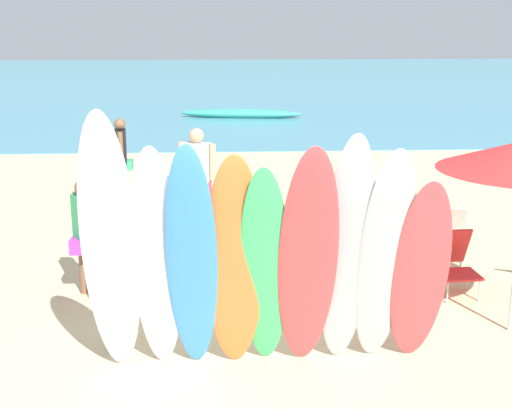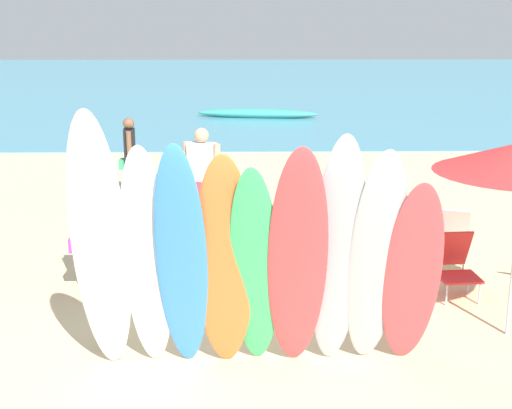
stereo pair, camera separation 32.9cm
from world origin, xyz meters
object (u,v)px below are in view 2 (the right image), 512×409
(surfboard_rack, at_px, (260,301))
(beach_chair_striped, at_px, (454,262))
(surfboard_white_0, at_px, (100,248))
(surfboard_red_8, at_px, (412,275))
(surfboard_red_5, at_px, (298,263))
(beach_chair_red, at_px, (451,236))
(beachgoer_photographing, at_px, (130,153))
(surfboard_white_1, at_px, (147,261))
(surfboard_green_4, at_px, (255,270))
(surfboard_orange_3, at_px, (225,265))
(distant_boat, at_px, (257,114))
(beachgoer_strolling, at_px, (202,173))
(surfboard_grey_6, at_px, (337,254))
(beachgoer_midbeach, at_px, (85,228))
(surfboard_blue_2, at_px, (182,261))
(surfboard_grey_7, at_px, (376,260))

(surfboard_rack, relative_size, beach_chair_striped, 4.16)
(surfboard_white_0, distance_m, surfboard_red_8, 3.03)
(surfboard_red_5, bearing_deg, surfboard_red_8, 9.58)
(surfboard_red_8, xyz_separation_m, beach_chair_red, (1.29, 3.05, -0.57))
(surfboard_red_5, bearing_deg, beachgoer_photographing, 111.46)
(surfboard_red_8, distance_m, beach_chair_red, 3.36)
(surfboard_white_1, bearing_deg, surfboard_green_4, -1.61)
(surfboard_rack, bearing_deg, surfboard_orange_3, -121.66)
(surfboard_white_0, height_order, distant_boat, surfboard_white_0)
(surfboard_white_0, bearing_deg, surfboard_rack, 23.00)
(surfboard_white_0, relative_size, beach_chair_striped, 3.46)
(surfboard_white_0, bearing_deg, beach_chair_striped, 26.65)
(surfboard_red_5, distance_m, beachgoer_strolling, 5.05)
(surfboard_green_4, relative_size, surfboard_red_8, 1.12)
(surfboard_white_0, xyz_separation_m, beachgoer_strolling, (0.67, 4.94, -0.37))
(surfboard_red_8, distance_m, distant_boat, 18.23)
(surfboard_grey_6, relative_size, beachgoer_midbeach, 1.63)
(surfboard_blue_2, xyz_separation_m, beachgoer_photographing, (-1.58, 6.99, -0.29))
(surfboard_rack, xyz_separation_m, beachgoer_strolling, (-0.84, 4.24, 0.46))
(surfboard_white_0, xyz_separation_m, beachgoer_photographing, (-0.83, 7.07, -0.45))
(surfboard_blue_2, height_order, distant_boat, surfboard_blue_2)
(surfboard_white_1, height_order, surfboard_red_5, surfboard_red_5)
(surfboard_green_4, distance_m, surfboard_grey_7, 1.19)
(surfboard_grey_6, distance_m, distant_boat, 18.25)
(surfboard_white_0, xyz_separation_m, distant_boat, (1.83, 18.39, -1.22))
(surfboard_blue_2, bearing_deg, surfboard_white_1, 168.76)
(surfboard_orange_3, xyz_separation_m, surfboard_red_5, (0.70, -0.09, 0.05))
(surfboard_white_1, distance_m, beachgoer_photographing, 7.02)
(surfboard_red_8, bearing_deg, surfboard_green_4, -176.40)
(beach_chair_striped, bearing_deg, surfboard_blue_2, -151.73)
(beachgoer_strolling, bearing_deg, beach_chair_striped, -16.02)
(surfboard_rack, xyz_separation_m, distant_boat, (0.33, 17.70, -0.38))
(surfboard_grey_6, relative_size, surfboard_red_8, 1.23)
(distant_boat, bearing_deg, surfboard_rack, -91.06)
(surfboard_white_1, bearing_deg, beach_chair_striped, 30.10)
(surfboard_green_4, relative_size, beachgoer_strolling, 1.32)
(beach_chair_striped, bearing_deg, surfboard_grey_7, -129.50)
(surfboard_red_8, bearing_deg, beachgoer_photographing, 119.13)
(surfboard_white_1, xyz_separation_m, surfboard_blue_2, (0.34, -0.08, 0.02))
(surfboard_rack, height_order, beachgoer_photographing, beachgoer_photographing)
(surfboard_grey_6, height_order, beachgoer_strolling, surfboard_grey_6)
(surfboard_green_4, height_order, distant_boat, surfboard_green_4)
(surfboard_red_8, height_order, beachgoer_photographing, surfboard_red_8)
(surfboard_rack, height_order, surfboard_green_4, surfboard_green_4)
(surfboard_grey_6, distance_m, surfboard_grey_7, 0.39)
(surfboard_red_5, xyz_separation_m, beachgoer_photographing, (-2.68, 7.04, -0.28))
(surfboard_orange_3, relative_size, surfboard_green_4, 1.03)
(surfboard_rack, height_order, beach_chair_striped, beach_chair_striped)
(beachgoer_photographing, bearing_deg, beach_chair_striped, 37.82)
(surfboard_rack, relative_size, surfboard_red_8, 1.66)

